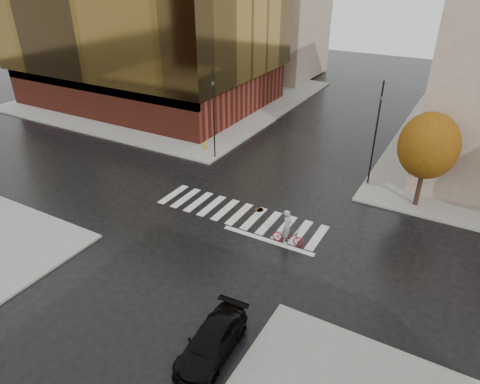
% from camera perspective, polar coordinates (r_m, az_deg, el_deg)
% --- Properties ---
extents(ground, '(120.00, 120.00, 0.00)m').
position_cam_1_polar(ground, '(28.20, -0.59, -3.42)').
color(ground, black).
rests_on(ground, ground).
extents(sidewalk_nw, '(30.00, 30.00, 0.15)m').
position_cam_1_polar(sidewalk_nw, '(55.20, -8.73, 12.69)').
color(sidewalk_nw, gray).
rests_on(sidewalk_nw, ground).
extents(crosswalk, '(12.00, 3.00, 0.01)m').
position_cam_1_polar(crosswalk, '(28.56, -0.09, -2.95)').
color(crosswalk, silver).
rests_on(crosswalk, ground).
extents(office_glass, '(27.00, 19.00, 16.00)m').
position_cam_1_polar(office_glass, '(51.92, -12.51, 20.64)').
color(office_glass, maroon).
rests_on(office_glass, sidewalk_nw).
extents(tree_ne_a, '(3.80, 3.80, 6.50)m').
position_cam_1_polar(tree_ne_a, '(30.00, 23.82, 5.63)').
color(tree_ne_a, black).
rests_on(tree_ne_a, sidewalk_ne).
extents(sedan, '(2.09, 4.53, 1.28)m').
position_cam_1_polar(sedan, '(19.33, -3.77, -19.31)').
color(sedan, black).
rests_on(sedan, ground).
extents(cyclist, '(2.03, 0.83, 2.27)m').
position_cam_1_polar(cyclist, '(25.48, 6.40, -5.42)').
color(cyclist, maroon).
rests_on(cyclist, ground).
extents(traffic_light_nw, '(0.21, 0.18, 7.41)m').
position_cam_1_polar(traffic_light_nw, '(35.10, -3.55, 11.05)').
color(traffic_light_nw, black).
rests_on(traffic_light_nw, sidewalk_nw).
extents(traffic_light_ne, '(0.21, 0.23, 7.68)m').
position_cam_1_polar(traffic_light_ne, '(31.92, 17.76, 8.26)').
color(traffic_light_ne, black).
rests_on(traffic_light_ne, sidewalk_ne).
extents(fire_hydrant, '(0.26, 0.26, 0.74)m').
position_cam_1_polar(fire_hydrant, '(37.97, -4.67, 6.25)').
color(fire_hydrant, '#C7990B').
rests_on(fire_hydrant, sidewalk_nw).
extents(manhole, '(0.63, 0.63, 0.01)m').
position_cam_1_polar(manhole, '(29.05, 2.55, -2.38)').
color(manhole, '#483319').
rests_on(manhole, ground).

